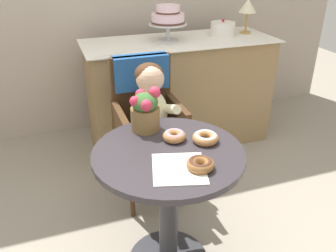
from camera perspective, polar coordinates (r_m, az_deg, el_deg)
cafe_table at (r=1.77m, az=0.06°, el=-9.90°), size 0.72×0.72×0.72m
wicker_chair at (r=2.32m, az=-3.68°, el=3.24°), size 0.42×0.45×0.95m
seated_child at (r=2.16m, az=-2.59°, el=2.58°), size 0.27×0.32×0.73m
paper_napkin at (r=1.53m, az=1.78°, el=-6.86°), size 0.28×0.30×0.00m
donut_front at (r=1.52m, az=5.25°, el=-6.09°), size 0.12×0.12×0.04m
donut_mid at (r=1.73m, az=1.02°, el=-1.54°), size 0.12×0.12×0.04m
donut_side at (r=1.73m, az=6.06°, el=-1.84°), size 0.13×0.13×0.04m
flower_vase at (r=1.80m, az=-3.72°, el=2.55°), size 0.16×0.16×0.23m
display_counter at (r=3.04m, az=1.82°, el=5.47°), size 1.56×0.62×0.90m
tiered_cake_stand at (r=2.83m, az=-0.02°, el=17.08°), size 0.30×0.30×0.28m
round_layer_cake at (r=3.07m, az=8.81°, el=15.21°), size 0.20×0.20×0.14m
table_lamp at (r=3.18m, az=12.74°, el=18.21°), size 0.15×0.15×0.28m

